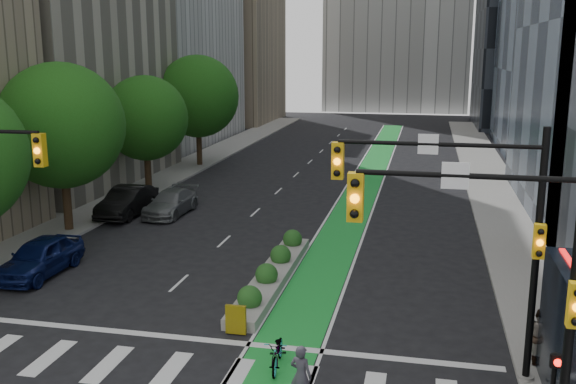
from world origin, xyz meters
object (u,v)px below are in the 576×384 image
at_px(parked_car_left_far, 171,203).
at_px(pedestrian_near, 541,336).
at_px(bicycle, 278,352).
at_px(parked_car_left_near, 40,257).
at_px(cyclist, 301,376).
at_px(parked_car_left_mid, 127,201).
at_px(median_planter, 273,273).

bearing_deg(parked_car_left_far, pedestrian_near, -38.48).
height_order(bicycle, parked_car_left_far, parked_car_left_far).
bearing_deg(bicycle, parked_car_left_near, 148.01).
distance_m(cyclist, parked_car_left_mid, 22.40).
bearing_deg(parked_car_left_mid, pedestrian_near, -34.88).
height_order(bicycle, parked_car_left_near, parked_car_left_near).
xyz_separation_m(median_planter, pedestrian_near, (9.52, -5.41, 0.62)).
bearing_deg(parked_car_left_mid, cyclist, -52.39).
relative_size(median_planter, cyclist, 5.96).
bearing_deg(parked_car_left_mid, parked_car_left_near, -84.67).
bearing_deg(pedestrian_near, parked_car_left_near, 82.25).
relative_size(cyclist, parked_car_left_near, 0.37).
distance_m(parked_car_left_mid, parked_car_left_far, 2.47).
height_order(median_planter, cyclist, cyclist).
relative_size(median_planter, pedestrian_near, 6.12).
relative_size(parked_car_left_near, parked_car_left_mid, 0.93).
bearing_deg(cyclist, parked_car_left_far, -41.46).
bearing_deg(parked_car_left_mid, bicycle, -51.51).
relative_size(bicycle, parked_car_left_near, 0.41).
distance_m(bicycle, parked_car_left_mid, 20.24).
relative_size(parked_car_left_near, pedestrian_near, 2.78).
bearing_deg(cyclist, pedestrian_near, -133.96).
relative_size(median_planter, parked_car_left_near, 2.20).
bearing_deg(pedestrian_near, median_planter, 64.58).
bearing_deg(cyclist, bicycle, -43.43).
height_order(bicycle, pedestrian_near, pedestrian_near).
bearing_deg(bicycle, parked_car_left_far, 116.09).
bearing_deg(parked_car_left_near, pedestrian_near, -11.51).
bearing_deg(cyclist, parked_car_left_near, -14.05).
height_order(parked_car_left_mid, parked_car_left_far, parked_car_left_mid).
bearing_deg(parked_car_left_near, parked_car_left_mid, 95.68).
xyz_separation_m(median_planter, parked_car_left_mid, (-10.70, 8.73, 0.46)).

